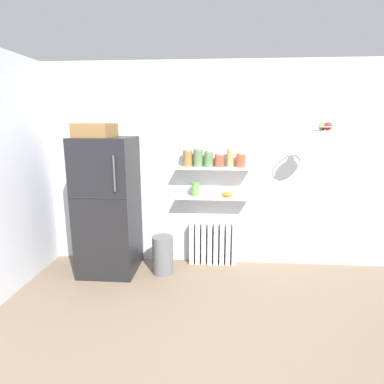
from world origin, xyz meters
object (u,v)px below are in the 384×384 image
Objects in this scene: storage_jar_3 at (219,160)px; trash_bin at (163,255)px; radiator at (213,244)px; storage_jar_5 at (241,160)px; storage_jar_4 at (230,158)px; vase at (195,189)px; storage_jar_1 at (198,158)px; shelf_bowl at (227,194)px; storage_jar_0 at (187,158)px; hanging_fruit_basket at (325,127)px; storage_jar_2 at (209,159)px; refrigerator at (108,203)px.

storage_jar_3 reaches higher than trash_bin.
storage_jar_5 reaches higher than radiator.
storage_jar_5 is (0.27, 0.00, 0.01)m from storage_jar_3.
vase is (-0.43, 0.00, -0.41)m from storage_jar_4.
shelf_bowl is (0.38, 0.00, -0.46)m from storage_jar_1.
hanging_fruit_basket is at bearing -13.31° from storage_jar_0.
storage_jar_3 is (0.27, -0.00, -0.03)m from storage_jar_1.
storage_jar_3 is 0.73× the size of storage_jar_4.
storage_jar_5 reaches higher than trash_bin.
storage_jar_2 is 1.14× the size of storage_jar_5.
storage_jar_2 is 1.37× the size of shelf_bowl.
shelf_bowl is at bearing 0.00° from vase.
storage_jar_3 is 0.27m from storage_jar_5.
vase is at bearing -172.61° from radiator.
storage_jar_0 is at bearing 180.00° from vase.
hanging_fruit_basket reaches higher than shelf_bowl.
radiator is 3.48× the size of storage_jar_5.
vase is at bearing 180.00° from storage_jar_5.
storage_jar_1 is 0.59m from shelf_bowl.
storage_jar_3 is at bearing 162.24° from hanging_fruit_basket.
hanging_fruit_basket reaches higher than trash_bin.
storage_jar_5 is at bearing 0.00° from storage_jar_4.
storage_jar_1 reaches higher than storage_jar_0.
hanging_fruit_basket is (1.52, -0.36, 0.39)m from storage_jar_0.
storage_jar_1 reaches higher than radiator.
trash_bin is (-0.95, -0.29, -1.16)m from storage_jar_5.
storage_jar_3 reaches higher than vase.
trash_bin is at bearing -145.53° from storage_jar_1.
refrigerator is 0.94m from trash_bin.
storage_jar_1 is at bearing -180.00° from storage_jar_2.
storage_jar_2 is 0.13m from storage_jar_3.
storage_jar_0 reaches higher than storage_jar_3.
refrigerator reaches higher than storage_jar_3.
storage_jar_1 is 0.48× the size of trash_bin.
radiator is at bearing 8.57° from storage_jar_1.
storage_jar_2 is 0.42× the size of trash_bin.
hanging_fruit_basket is (1.01, -0.36, 0.84)m from shelf_bowl.
trash_bin is at bearing -152.78° from radiator.
storage_jar_0 is at bearing 13.44° from refrigerator.
storage_jar_4 reaches higher than storage_jar_3.
shelf_bowl is (0.24, -0.00, -0.45)m from storage_jar_2.
vase is at bearing 180.00° from storage_jar_3.
storage_jar_1 is 0.53m from storage_jar_5.
storage_jar_0 reaches higher than storage_jar_5.
storage_jar_3 is 0.96× the size of vase.
vase reaches higher than shelf_bowl.
vase is (-0.56, 0.00, -0.38)m from storage_jar_5.
storage_jar_1 is 1.38× the size of storage_jar_3.
storage_jar_1 reaches higher than storage_jar_3.
hanging_fruit_basket is at bearing -19.96° from storage_jar_4.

